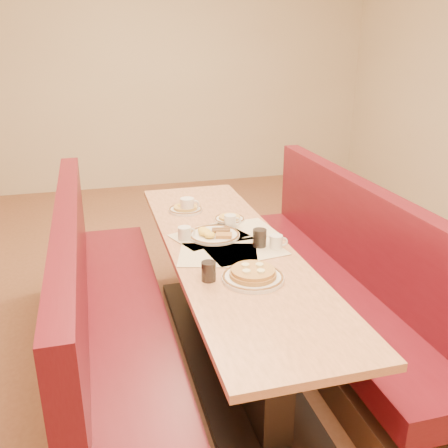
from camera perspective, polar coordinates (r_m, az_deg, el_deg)
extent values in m
plane|color=#9E6647|center=(3.30, 0.52, -14.64)|extent=(8.00, 8.00, 0.00)
cube|color=beige|center=(6.64, -9.20, 16.11)|extent=(6.00, 0.04, 2.80)
cube|color=black|center=(3.28, 0.52, -14.21)|extent=(0.55, 1.88, 0.06)
cube|color=black|center=(3.10, 0.54, -9.29)|extent=(0.15, 1.75, 0.71)
cube|color=#E89B6B|center=(2.93, 0.57, -2.93)|extent=(0.70, 2.50, 0.04)
cube|color=#4C3326|center=(3.16, -11.77, -14.73)|extent=(0.55, 2.50, 0.20)
cube|color=#590F1A|center=(3.01, -12.14, -10.52)|extent=(0.55, 2.50, 0.16)
cube|color=#590F1A|center=(2.84, -17.06, -4.33)|extent=(0.12, 2.50, 0.60)
cube|color=#4C3326|center=(3.45, 11.59, -11.29)|extent=(0.55, 2.50, 0.20)
cube|color=#590F1A|center=(3.32, 11.92, -7.34)|extent=(0.55, 2.50, 0.16)
cube|color=#590F1A|center=(3.26, 15.79, -0.85)|extent=(0.12, 2.50, 0.60)
cube|color=beige|center=(2.81, -0.67, -3.53)|extent=(0.51, 0.44, 0.00)
cube|color=beige|center=(2.87, 2.38, -2.98)|extent=(0.47, 0.38, 0.00)
cube|color=beige|center=(3.07, -1.76, -1.33)|extent=(0.50, 0.44, 0.00)
cube|color=beige|center=(3.15, 1.60, -0.77)|extent=(0.48, 0.38, 0.00)
cylinder|color=white|center=(2.54, 3.32, -6.17)|extent=(0.32, 0.32, 0.02)
torus|color=brown|center=(2.53, 3.32, -5.97)|extent=(0.31, 0.31, 0.01)
cylinder|color=#BA7F43|center=(2.53, 3.33, -5.74)|extent=(0.24, 0.24, 0.02)
cylinder|color=#BA7F43|center=(2.52, 3.33, -5.35)|extent=(0.22, 0.22, 0.02)
cylinder|color=#FAE9A3|center=(2.55, 4.08, -4.68)|extent=(0.04, 0.04, 0.01)
cylinder|color=#FAE9A3|center=(2.54, 2.46, -4.71)|extent=(0.04, 0.04, 0.01)
cylinder|color=#FAE9A3|center=(2.48, 2.58, -5.42)|extent=(0.04, 0.04, 0.01)
cylinder|color=#FAE9A3|center=(2.49, 4.24, -5.39)|extent=(0.04, 0.04, 0.01)
cylinder|color=white|center=(3.05, -1.12, -1.34)|extent=(0.31, 0.31, 0.02)
torus|color=brown|center=(3.05, -1.12, -1.17)|extent=(0.31, 0.31, 0.01)
ellipsoid|color=yellow|center=(3.03, -2.21, -0.92)|extent=(0.08, 0.08, 0.04)
ellipsoid|color=yellow|center=(2.99, -1.65, -1.27)|extent=(0.07, 0.07, 0.04)
ellipsoid|color=yellow|center=(3.07, -2.44, -0.68)|extent=(0.06, 0.06, 0.03)
cylinder|color=brown|center=(3.06, -0.36, -0.81)|extent=(0.11, 0.04, 0.02)
cylinder|color=brown|center=(3.09, -0.32, -0.58)|extent=(0.11, 0.04, 0.02)
cube|color=#BD7C3B|center=(3.00, -0.02, -1.31)|extent=(0.11, 0.09, 0.02)
cylinder|color=white|center=(3.33, 0.64, 0.53)|extent=(0.20, 0.20, 0.02)
torus|color=brown|center=(3.33, 0.64, 0.65)|extent=(0.20, 0.20, 0.01)
cylinder|color=gold|center=(3.32, 0.64, 0.79)|extent=(0.14, 0.14, 0.02)
ellipsoid|color=yellow|center=(3.33, 0.14, 0.95)|extent=(0.04, 0.04, 0.02)
cylinder|color=white|center=(3.52, -4.41, 1.61)|extent=(0.24, 0.24, 0.02)
torus|color=brown|center=(3.51, -4.42, 1.75)|extent=(0.23, 0.23, 0.01)
cylinder|color=gold|center=(3.51, -4.42, 1.91)|extent=(0.17, 0.17, 0.02)
ellipsoid|color=yellow|center=(3.52, -4.96, 2.09)|extent=(0.05, 0.05, 0.02)
cylinder|color=white|center=(2.90, 5.97, -2.06)|extent=(0.08, 0.08, 0.08)
torus|color=white|center=(2.90, 6.75, -2.03)|extent=(0.06, 0.02, 0.06)
cylinder|color=black|center=(2.88, 5.99, -1.42)|extent=(0.06, 0.06, 0.01)
cylinder|color=white|center=(3.01, -4.53, -1.11)|extent=(0.08, 0.08, 0.08)
torus|color=white|center=(3.02, -3.78, -0.99)|extent=(0.06, 0.02, 0.06)
cylinder|color=black|center=(2.99, -4.55, -0.46)|extent=(0.07, 0.07, 0.01)
cylinder|color=white|center=(3.20, 0.71, 0.32)|extent=(0.08, 0.08, 0.08)
torus|color=white|center=(3.20, 1.45, 0.29)|extent=(0.06, 0.03, 0.06)
cylinder|color=black|center=(3.19, 0.71, 0.92)|extent=(0.07, 0.07, 0.01)
cylinder|color=white|center=(3.48, -4.22, 2.13)|extent=(0.10, 0.10, 0.10)
torus|color=white|center=(3.49, -3.39, 2.19)|extent=(0.07, 0.02, 0.07)
cylinder|color=black|center=(3.46, -4.24, 2.83)|extent=(0.08, 0.08, 0.01)
cylinder|color=black|center=(2.51, -1.77, -5.44)|extent=(0.07, 0.07, 0.10)
cylinder|color=silver|center=(2.51, -1.77, -5.42)|extent=(0.07, 0.07, 0.10)
cylinder|color=black|center=(2.90, 4.09, -1.65)|extent=(0.08, 0.08, 0.11)
cylinder|color=silver|center=(2.90, 4.09, -1.63)|extent=(0.08, 0.08, 0.11)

